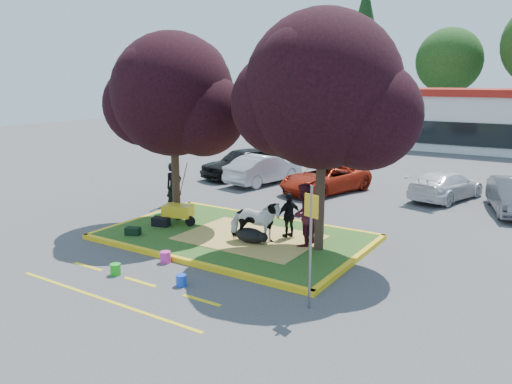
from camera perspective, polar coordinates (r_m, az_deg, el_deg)
The scene contains 31 objects.
ground at distance 16.25m, azimuth -2.47°, elevation -5.38°, with size 90.00×90.00×0.00m, color #424244.
median_island at distance 16.23m, azimuth -2.47°, elevation -5.13°, with size 8.00×5.00×0.15m, color #1F4816.
curb_near at distance 14.31m, azimuth -8.47°, elevation -7.74°, with size 8.30×0.16×0.15m, color yellow.
curb_far at distance 18.31m, azimuth 2.18°, elevation -3.05°, with size 8.30×0.16×0.15m, color yellow.
curb_left at distance 18.78m, azimuth -12.73°, elevation -2.95°, with size 0.16×5.30×0.15m, color yellow.
curb_right at distance 14.40m, azimuth 11.07°, elevation -7.72°, with size 0.16×5.30×0.15m, color yellow.
straw_bedding at distance 15.88m, azimuth -0.69°, elevation -5.22°, with size 4.20×3.00×0.01m, color #CEB355.
tree_purple_left at distance 17.50m, azimuth -9.47°, elevation 10.30°, with size 5.06×4.20×6.51m.
tree_purple_right at distance 14.14m, azimuth 7.69°, elevation 10.65°, with size 5.30×4.40×6.82m.
fire_lane_stripe_a at distance 14.67m, azimuth -18.65°, elevation -8.07°, with size 1.10×0.12×0.01m, color yellow.
fire_lane_stripe_b at distance 13.25m, azimuth -13.12°, elevation -9.98°, with size 1.10×0.12×0.01m, color yellow.
fire_lane_stripe_c at distance 12.00m, azimuth -6.25°, elevation -12.19°, with size 1.10×0.12×0.01m, color yellow.
fire_lane_long at distance 12.52m, azimuth -17.11°, elevation -11.60°, with size 6.00×0.10×0.01m, color yellow.
retail_building at distance 41.28m, azimuth 23.15°, elevation 7.81°, with size 20.40×8.40×4.40m.
treeline at distance 50.89m, azimuth 24.75°, elevation 14.60°, with size 46.58×7.80×14.63m.
cow at distance 15.14m, azimuth -0.13°, elevation -3.45°, with size 0.73×1.60×1.35m, color white.
calf at distance 15.37m, azimuth -0.68°, elevation -4.97°, with size 1.03×0.58×0.45m, color black.
handler at distance 19.19m, azimuth -9.36°, elevation 0.59°, with size 0.67×0.44×1.84m, color black.
visitor_a at distance 14.96m, azimuth 5.41°, elevation -2.60°, with size 0.93×0.72×1.91m, color #47141E.
visitor_b at distance 15.76m, azimuth 3.81°, elevation -2.68°, with size 0.84×0.35×1.43m, color black.
wheelbarrow at distance 17.45m, azimuth -8.89°, elevation -2.16°, with size 1.78×0.86×0.67m.
gear_bag_dark at distance 17.39m, azimuth -10.81°, elevation -3.35°, with size 0.59×0.32×0.30m, color black.
gear_bag_green at distance 16.60m, azimuth -13.89°, elevation -4.37°, with size 0.46×0.29×0.25m, color black.
sign_post at distance 10.98m, azimuth 6.28°, elevation -4.65°, with size 0.39×0.15×2.84m.
bucket_green at distance 13.83m, azimuth -15.76°, elevation -8.51°, with size 0.28×0.28×0.30m, color green.
bucket_pink at distance 14.39m, azimuth -10.30°, elevation -7.33°, with size 0.30×0.30×0.32m, color #DC309B.
bucket_blue at distance 12.79m, azimuth -8.54°, elevation -9.95°, with size 0.27×0.27×0.29m, color blue.
car_black at distance 26.22m, azimuth -1.50°, elevation 3.37°, with size 1.87×4.66×1.59m, color black.
car_silver at distance 24.76m, azimuth 0.92°, elevation 2.64°, with size 1.52×4.36×1.44m, color #ADB0B5.
car_red at distance 22.97m, azimuth 7.92°, elevation 1.53°, with size 2.12×4.60×1.28m, color #9E200D.
car_white at distance 22.92m, azimuth 20.88°, elevation 0.73°, with size 1.73×4.26×1.24m, color white.
Camera 1 is at (8.91, -12.62, 5.03)m, focal length 35.00 mm.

